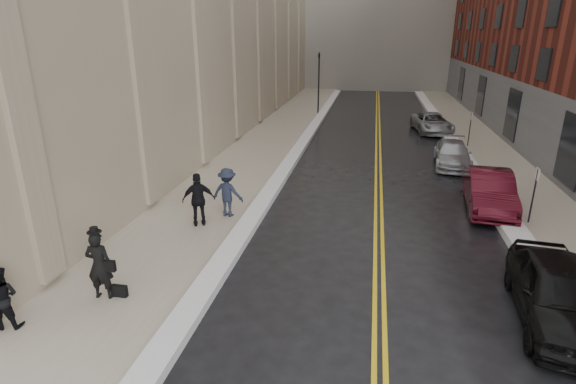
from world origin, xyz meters
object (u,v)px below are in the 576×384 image
at_px(car_silver_near, 452,154).
at_px(pedestrian_main, 99,265).
at_px(pedestrian_c, 199,200).
at_px(car_black, 558,293).
at_px(car_maroon, 489,191).
at_px(pedestrian_b, 228,192).
at_px(car_silver_far, 432,123).
at_px(pedestrian_a, 1,298).

bearing_deg(car_silver_near, pedestrian_main, -121.47).
bearing_deg(pedestrian_c, car_black, 137.58).
bearing_deg(car_silver_near, car_maroon, -81.32).
height_order(pedestrian_b, pedestrian_c, pedestrian_c).
relative_size(car_silver_far, pedestrian_main, 2.60).
height_order(car_black, car_silver_near, car_black).
bearing_deg(car_silver_far, pedestrian_a, -123.83).
xyz_separation_m(car_maroon, pedestrian_c, (-10.68, -3.99, 0.35)).
bearing_deg(car_silver_near, car_black, -84.01).
xyz_separation_m(car_black, pedestrian_main, (-11.38, -1.30, 0.30)).
relative_size(car_black, pedestrian_main, 2.48).
relative_size(pedestrian_main, pedestrian_a, 1.20).
distance_m(car_black, car_silver_far, 22.58).
height_order(car_maroon, pedestrian_c, pedestrian_c).
distance_m(car_silver_far, pedestrian_main, 26.24).
xyz_separation_m(car_black, pedestrian_a, (-12.91, -2.86, 0.14)).
relative_size(car_maroon, pedestrian_b, 2.51).
xyz_separation_m(car_silver_far, pedestrian_c, (-10.11, -18.95, 0.45)).
height_order(car_silver_far, pedestrian_b, pedestrian_b).
relative_size(car_maroon, pedestrian_c, 2.40).
xyz_separation_m(car_silver_near, pedestrian_b, (-9.48, -9.23, 0.45)).
xyz_separation_m(car_maroon, pedestrian_b, (-9.95, -2.94, 0.31)).
relative_size(car_silver_near, car_silver_far, 0.90).
bearing_deg(car_black, car_maroon, 95.19).
distance_m(car_maroon, pedestrian_b, 10.38).
xyz_separation_m(car_black, car_silver_far, (-0.49, 22.57, -0.11)).
relative_size(car_black, pedestrian_b, 2.48).
bearing_deg(car_maroon, pedestrian_c, -154.32).
height_order(car_silver_near, pedestrian_main, pedestrian_main).
bearing_deg(car_silver_far, car_silver_near, -97.10).
xyz_separation_m(pedestrian_a, pedestrian_c, (2.32, 6.49, 0.20)).
relative_size(car_black, car_maroon, 0.99).
distance_m(pedestrian_a, pedestrian_c, 6.90).
bearing_deg(pedestrian_a, car_maroon, -154.86).
relative_size(car_silver_near, pedestrian_b, 2.34).
distance_m(car_silver_near, pedestrian_c, 14.49).
xyz_separation_m(car_silver_far, pedestrian_b, (-9.37, -17.90, 0.41)).
distance_m(car_silver_far, pedestrian_b, 20.21).
height_order(car_black, pedestrian_a, pedestrian_a).
xyz_separation_m(pedestrian_main, pedestrian_b, (1.52, 5.97, -0.00)).
height_order(car_black, car_maroon, car_black).
distance_m(pedestrian_main, pedestrian_c, 4.99).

